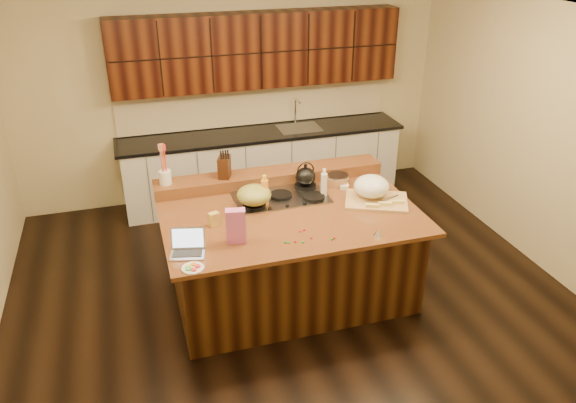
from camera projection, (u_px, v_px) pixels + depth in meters
name	position (u px, v px, depth m)	size (l,w,h in m)	color
room	(290.00, 170.00, 5.11)	(5.52, 5.02, 2.72)	black
island	(289.00, 252.00, 5.50)	(2.40, 1.60, 0.92)	black
back_ledge	(270.00, 176.00, 5.87)	(2.40, 0.30, 0.12)	black
cooktop	(281.00, 196.00, 5.55)	(0.92, 0.52, 0.05)	gray
back_counter	(261.00, 127.00, 7.25)	(3.70, 0.66, 2.40)	silver
kettle	(305.00, 176.00, 5.68)	(0.21, 0.21, 0.18)	black
green_bowl	(254.00, 195.00, 5.31)	(0.33, 0.33, 0.18)	olive
laptop	(188.00, 247.00, 4.63)	(0.33, 0.28, 0.20)	#B7B7BC
oil_bottle	(265.00, 193.00, 5.34)	(0.07, 0.07, 0.27)	orange
vinegar_bottle	(324.00, 185.00, 5.52)	(0.06, 0.06, 0.25)	silver
wooden_tray	(373.00, 190.00, 5.48)	(0.72, 0.64, 0.24)	tan
ramekin_a	(369.00, 196.00, 5.55)	(0.10, 0.10, 0.04)	white
ramekin_b	(379.00, 185.00, 5.78)	(0.10, 0.10, 0.04)	white
ramekin_c	(344.00, 186.00, 5.74)	(0.10, 0.10, 0.04)	white
strainer_bowl	(338.00, 181.00, 5.82)	(0.24, 0.24, 0.09)	#996B3F
kitchen_timer	(378.00, 232.00, 4.87)	(0.08, 0.08, 0.07)	silver
pink_bag	(236.00, 226.00, 4.73)	(0.17, 0.09, 0.31)	#CF61AB
candy_plate	(193.00, 268.00, 4.43)	(0.18, 0.18, 0.01)	white
package_box	(214.00, 219.00, 5.03)	(0.09, 0.06, 0.12)	gold
utensil_crock	(165.00, 177.00, 5.53)	(0.12, 0.12, 0.14)	white
knife_block	(224.00, 167.00, 5.67)	(0.11, 0.18, 0.22)	black
gumdrop_0	(334.00, 238.00, 4.84)	(0.02, 0.02, 0.02)	red
gumdrop_1	(303.00, 242.00, 4.77)	(0.02, 0.02, 0.02)	#198C26
gumdrop_2	(304.00, 230.00, 4.97)	(0.02, 0.02, 0.02)	red
gumdrop_3	(332.00, 239.00, 4.82)	(0.02, 0.02, 0.02)	#198C26
gumdrop_4	(295.00, 242.00, 4.78)	(0.02, 0.02, 0.02)	red
gumdrop_5	(285.00, 242.00, 4.77)	(0.02, 0.02, 0.02)	#198C26
gumdrop_6	(300.00, 231.00, 4.94)	(0.02, 0.02, 0.02)	red
gumdrop_7	(288.00, 243.00, 4.77)	(0.02, 0.02, 0.02)	#198C26
gumdrop_8	(311.00, 238.00, 4.84)	(0.02, 0.02, 0.02)	red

